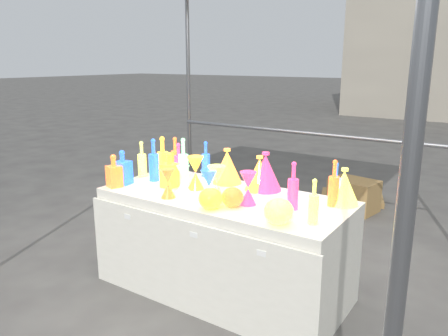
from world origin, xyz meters
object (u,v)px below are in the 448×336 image
Objects in this scene: display_table at (223,244)px; decanter_0 at (169,170)px; hourglass_0 at (168,183)px; globe_0 at (210,200)px; cardboard_box_closed at (354,195)px; lampshade_0 at (259,173)px.

decanter_0 reaches higher than display_table.
display_table is 8.83× the size of hourglass_0.
decanter_0 is at bearing 156.44° from globe_0.
globe_0 is (-0.15, -2.62, 0.63)m from cardboard_box_closed.
globe_0 is 0.60× the size of lampshade_0.
decanter_0 reaches higher than globe_0.
display_table is 0.69m from decanter_0.
globe_0 is (0.10, -0.30, 0.44)m from display_table.
lampshade_0 is at bearing -82.09° from cardboard_box_closed.
globe_0 is (0.39, -0.03, -0.04)m from hourglass_0.
globe_0 is 0.56m from lampshade_0.
display_table is 0.59m from lampshade_0.
lampshade_0 is at bearing 24.64° from decanter_0.
display_table is 3.65× the size of cardboard_box_closed.
decanter_0 is at bearing -173.37° from display_table.
lampshade_0 is (0.05, 0.56, 0.07)m from globe_0.
hourglass_0 is at bearing -54.47° from decanter_0.
lampshade_0 reaches higher than hourglass_0.
display_table is at bearing -85.41° from cardboard_box_closed.
cardboard_box_closed is 2.70m from globe_0.
hourglass_0 is at bearing 175.22° from globe_0.
hourglass_0 reaches higher than display_table.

